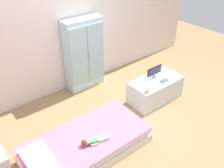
{
  "coord_description": "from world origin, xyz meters",
  "views": [
    {
      "loc": [
        -1.95,
        -2.21,
        2.72
      ],
      "look_at": [
        0.14,
        0.41,
        0.56
      ],
      "focal_mm": 39.4,
      "sensor_mm": 36.0,
      "label": 1
    }
  ],
  "objects_px": {
    "wardrobe": "(84,54)",
    "tv_monitor": "(154,71)",
    "tv_stand": "(155,89)",
    "doll": "(90,142)",
    "bed": "(87,144)",
    "rocking_horse_toy": "(148,89)",
    "book_blue": "(164,81)"
  },
  "relations": [
    {
      "from": "rocking_horse_toy",
      "to": "book_blue",
      "type": "bearing_deg",
      "value": 7.41
    },
    {
      "from": "tv_monitor",
      "to": "bed",
      "type": "bearing_deg",
      "value": -168.07
    },
    {
      "from": "bed",
      "to": "doll",
      "type": "distance_m",
      "value": 0.21
    },
    {
      "from": "bed",
      "to": "book_blue",
      "type": "xyz_separation_m",
      "value": [
        1.76,
        0.16,
        0.3
      ]
    },
    {
      "from": "doll",
      "to": "tv_monitor",
      "type": "distance_m",
      "value": 1.81
    },
    {
      "from": "tv_stand",
      "to": "tv_monitor",
      "type": "height_order",
      "value": "tv_monitor"
    },
    {
      "from": "rocking_horse_toy",
      "to": "wardrobe",
      "type": "bearing_deg",
      "value": 103.78
    },
    {
      "from": "rocking_horse_toy",
      "to": "book_blue",
      "type": "height_order",
      "value": "rocking_horse_toy"
    },
    {
      "from": "wardrobe",
      "to": "tv_monitor",
      "type": "distance_m",
      "value": 1.35
    },
    {
      "from": "bed",
      "to": "rocking_horse_toy",
      "type": "bearing_deg",
      "value": 4.43
    },
    {
      "from": "doll",
      "to": "book_blue",
      "type": "bearing_deg",
      "value": 9.25
    },
    {
      "from": "wardrobe",
      "to": "bed",
      "type": "bearing_deg",
      "value": -122.88
    },
    {
      "from": "tv_stand",
      "to": "rocking_horse_toy",
      "type": "bearing_deg",
      "value": -156.46
    },
    {
      "from": "doll",
      "to": "tv_monitor",
      "type": "height_order",
      "value": "tv_monitor"
    },
    {
      "from": "rocking_horse_toy",
      "to": "tv_stand",
      "type": "bearing_deg",
      "value": 23.54
    },
    {
      "from": "wardrobe",
      "to": "doll",
      "type": "bearing_deg",
      "value": -121.24
    },
    {
      "from": "wardrobe",
      "to": "tv_stand",
      "type": "xyz_separation_m",
      "value": [
        0.74,
        -1.19,
        -0.48
      ]
    },
    {
      "from": "doll",
      "to": "tv_monitor",
      "type": "xyz_separation_m",
      "value": [
        1.73,
        0.49,
        0.25
      ]
    },
    {
      "from": "rocking_horse_toy",
      "to": "book_blue",
      "type": "distance_m",
      "value": 0.48
    },
    {
      "from": "rocking_horse_toy",
      "to": "bed",
      "type": "bearing_deg",
      "value": -175.57
    },
    {
      "from": "doll",
      "to": "book_blue",
      "type": "relative_size",
      "value": 2.45
    },
    {
      "from": "rocking_horse_toy",
      "to": "doll",
      "type": "bearing_deg",
      "value": -170.08
    },
    {
      "from": "tv_monitor",
      "to": "book_blue",
      "type": "height_order",
      "value": "tv_monitor"
    },
    {
      "from": "wardrobe",
      "to": "rocking_horse_toy",
      "type": "distance_m",
      "value": 1.42
    },
    {
      "from": "wardrobe",
      "to": "rocking_horse_toy",
      "type": "relative_size",
      "value": 12.02
    },
    {
      "from": "bed",
      "to": "tv_stand",
      "type": "distance_m",
      "value": 1.71
    },
    {
      "from": "wardrobe",
      "to": "tv_stand",
      "type": "distance_m",
      "value": 1.48
    },
    {
      "from": "doll",
      "to": "book_blue",
      "type": "height_order",
      "value": "book_blue"
    },
    {
      "from": "doll",
      "to": "wardrobe",
      "type": "bearing_deg",
      "value": 58.76
    },
    {
      "from": "tv_stand",
      "to": "book_blue",
      "type": "xyz_separation_m",
      "value": [
        0.07,
        -0.11,
        0.22
      ]
    },
    {
      "from": "tv_stand",
      "to": "rocking_horse_toy",
      "type": "relative_size",
      "value": 8.5
    },
    {
      "from": "doll",
      "to": "rocking_horse_toy",
      "type": "xyz_separation_m",
      "value": [
        1.3,
        0.23,
        0.18
      ]
    }
  ]
}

